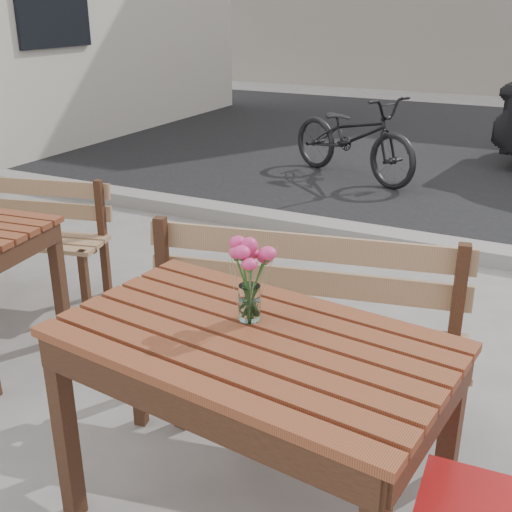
% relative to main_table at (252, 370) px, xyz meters
% --- Properties ---
extents(ground, '(80.00, 80.00, 0.00)m').
position_rel_main_table_xyz_m(ground, '(-0.06, 0.13, -0.68)').
color(ground, slate).
rests_on(ground, ground).
extents(street, '(30.00, 8.12, 0.12)m').
position_rel_main_table_xyz_m(street, '(-0.06, 5.19, -0.65)').
color(street, black).
rests_on(street, ground).
extents(main_table, '(1.39, 0.92, 0.81)m').
position_rel_main_table_xyz_m(main_table, '(0.00, 0.00, 0.00)').
color(main_table, brown).
rests_on(main_table, ground).
extents(main_bench, '(1.55, 0.73, 0.93)m').
position_rel_main_table_xyz_m(main_bench, '(-0.13, 0.72, -0.11)').
color(main_bench, '#9A7050').
rests_on(main_bench, ground).
extents(main_vase, '(0.16, 0.16, 0.30)m').
position_rel_main_table_xyz_m(main_vase, '(-0.06, 0.10, 0.32)').
color(main_vase, white).
rests_on(main_vase, main_table).
extents(second_bench, '(1.36, 0.69, 0.81)m').
position_rel_main_table_xyz_m(second_bench, '(-2.35, 1.17, -0.19)').
color(second_bench, '#9A7050').
rests_on(second_bench, ground).
extents(bicycle, '(1.85, 1.31, 0.92)m').
position_rel_main_table_xyz_m(bicycle, '(-1.32, 5.04, -0.21)').
color(bicycle, black).
rests_on(bicycle, ground).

